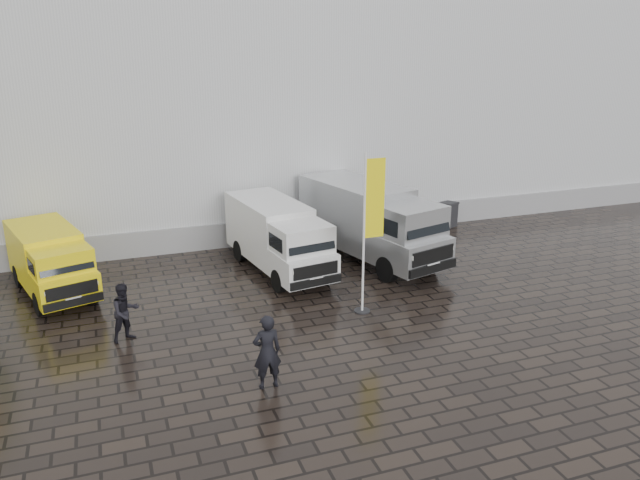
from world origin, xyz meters
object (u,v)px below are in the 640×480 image
object	(u,v)px
van_silver	(371,224)
van_white	(278,239)
flagpole	(370,225)
person_tent	(125,312)
wheelie_bin	(448,214)
van_yellow	(51,263)
person_front	(267,352)

from	to	relation	value
van_silver	van_white	bearing A→B (deg)	164.78
flagpole	person_tent	distance (m)	7.39
wheelie_bin	van_yellow	bearing A→B (deg)	168.94
person_front	person_tent	distance (m)	4.80
person_front	person_tent	bearing A→B (deg)	-51.65
van_silver	person_tent	size ratio (longest dim) A/B	3.87
van_yellow	person_tent	xyz separation A→B (m)	(2.07, -4.22, -0.23)
van_white	person_tent	size ratio (longest dim) A/B	3.34
van_yellow	flagpole	distance (m)	10.45
van_silver	person_tent	distance (m)	9.87
person_front	person_tent	world-z (taller)	person_front
van_yellow	van_silver	xyz separation A→B (m)	(11.17, -0.44, 0.34)
van_yellow	van_white	distance (m)	7.57
van_yellow	flagpole	bearing A→B (deg)	-43.51
van_yellow	person_tent	bearing A→B (deg)	-80.35
person_front	person_tent	size ratio (longest dim) A/B	1.12
wheelie_bin	person_tent	bearing A→B (deg)	-174.40
van_yellow	person_tent	size ratio (longest dim) A/B	2.75
van_white	flagpole	bearing A→B (deg)	-77.87
van_silver	flagpole	size ratio (longest dim) A/B	1.31
van_yellow	wheelie_bin	world-z (taller)	van_yellow
van_white	wheelie_bin	distance (m)	9.11
van_yellow	person_front	xyz separation A→B (m)	(5.12, -7.92, -0.12)
wheelie_bin	person_front	xyz separation A→B (m)	(-11.08, -10.28, 0.40)
van_yellow	van_white	xyz separation A→B (m)	(7.56, -0.44, 0.15)
person_front	person_tent	xyz separation A→B (m)	(-3.06, 3.70, -0.11)
van_yellow	person_front	bearing A→B (deg)	-73.56
van_white	wheelie_bin	xyz separation A→B (m)	(8.64, 2.81, -0.67)
wheelie_bin	person_front	size ratio (longest dim) A/B	0.58
van_white	flagpole	size ratio (longest dim) A/B	1.13
van_yellow	flagpole	xyz separation A→B (m)	(9.19, -4.69, 1.70)
person_front	van_yellow	bearing A→B (deg)	-58.29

